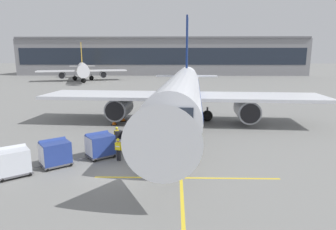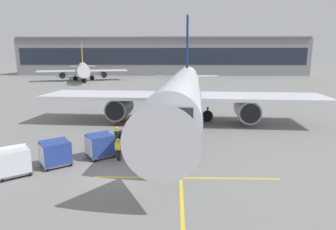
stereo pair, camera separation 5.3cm
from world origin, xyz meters
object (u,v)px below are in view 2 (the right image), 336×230
baggage_cart_second (55,152)px  distant_airplane (83,69)px  ground_crew_by_carts (136,138)px  safety_cone_wingtip (114,122)px  baggage_cart_third (13,161)px  belt_loader (133,136)px  safety_cone_engine_keepout (124,118)px  ground_crew_marshaller (126,141)px  baggage_cart_lead (100,145)px  parked_airplane (182,92)px  ground_crew_wingwalker (118,148)px  ground_crew_by_loader (117,135)px

baggage_cart_second → distant_airplane: bearing=106.0°
ground_crew_by_carts → safety_cone_wingtip: bearing=112.6°
distant_airplane → baggage_cart_third: bearing=-75.8°
belt_loader → safety_cone_engine_keepout: (-2.49, 9.43, -0.47)m
ground_crew_by_carts → ground_crew_marshaller: 1.12m
ground_crew_marshaller → distant_airplane: size_ratio=0.05×
baggage_cart_lead → parked_airplane: bearing=61.5°
baggage_cart_third → belt_loader: bearing=45.2°
parked_airplane → baggage_cart_third: size_ratio=16.34×
baggage_cart_third → ground_crew_wingwalker: (6.38, 2.91, -0.00)m
ground_crew_by_loader → safety_cone_engine_keepout: 9.99m
ground_crew_by_loader → safety_cone_engine_keepout: ground_crew_by_loader is taller
parked_airplane → safety_cone_wingtip: size_ratio=60.80×
parked_airplane → ground_crew_by_carts: size_ratio=24.64×
ground_crew_marshaller → ground_crew_wingwalker: same height
baggage_cart_third → safety_cone_wingtip: size_ratio=3.72×
parked_airplane → baggage_cart_lead: 14.19m
baggage_cart_lead → safety_cone_wingtip: 10.84m
belt_loader → safety_cone_engine_keepout: bearing=104.8°
safety_cone_wingtip → distant_airplane: size_ratio=0.02×
baggage_cart_third → ground_crew_by_loader: bearing=49.2°
ground_crew_wingwalker → safety_cone_wingtip: ground_crew_wingwalker is taller
parked_airplane → safety_cone_wingtip: bearing=-169.2°
ground_crew_by_carts → ground_crew_by_loader: bearing=153.9°
parked_airplane → ground_crew_by_loader: size_ratio=24.64×
baggage_cart_second → ground_crew_by_carts: size_ratio=1.51×
ground_crew_wingwalker → safety_cone_engine_keepout: bearing=98.5°
parked_airplane → ground_crew_wingwalker: (-5.07, -13.01, -2.66)m
ground_crew_by_carts → distant_airplane: distant_airplane is taller
baggage_cart_third → baggage_cart_lead: bearing=37.3°
ground_crew_by_loader → ground_crew_by_carts: size_ratio=1.00×
baggage_cart_third → safety_cone_wingtip: 14.90m
ground_crew_by_carts → safety_cone_wingtip: ground_crew_by_carts is taller
ground_crew_marshaller → safety_cone_wingtip: bearing=107.2°
parked_airplane → safety_cone_wingtip: (-7.80, -1.49, -3.31)m
baggage_cart_second → safety_cone_engine_keepout: bearing=81.0°
belt_loader → ground_crew_by_loader: (-1.29, -0.47, 0.16)m
parked_airplane → belt_loader: bearing=-117.0°
safety_cone_engine_keepout → distant_airplane: size_ratio=0.02×
parked_airplane → baggage_cart_third: (-11.46, -15.92, -2.66)m
baggage_cart_third → safety_cone_engine_keepout: bearing=75.0°
baggage_cart_lead → ground_crew_wingwalker: size_ratio=1.51×
parked_airplane → ground_crew_wingwalker: size_ratio=24.64×
belt_loader → safety_cone_wingtip: 8.18m
safety_cone_engine_keepout → belt_loader: bearing=-75.2°
ground_crew_by_carts → ground_crew_marshaller: same height
ground_crew_by_loader → distant_airplane: 72.64m
ground_crew_by_loader → ground_crew_wingwalker: (0.81, -3.54, 0.00)m
belt_loader → baggage_cart_third: bearing=-134.8°
baggage_cart_lead → baggage_cart_second: (-2.73, -1.90, 0.00)m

